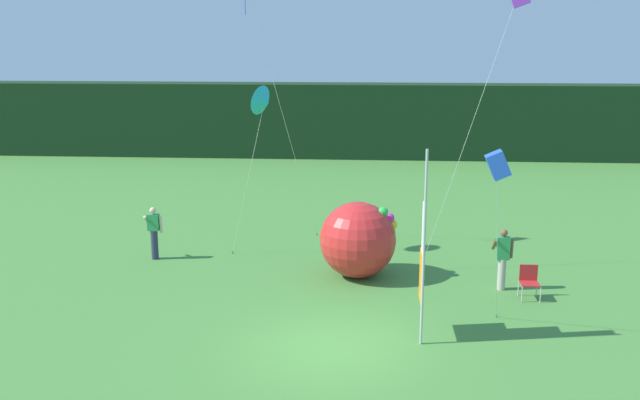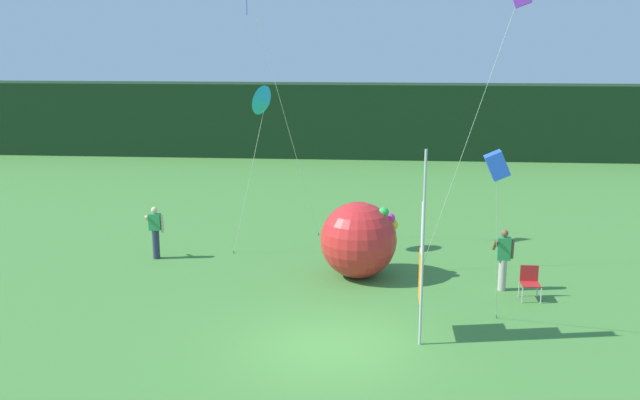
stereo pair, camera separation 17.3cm
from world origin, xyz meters
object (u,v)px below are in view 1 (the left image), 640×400
object	(u,v)px
folding_chair	(529,280)
person_mid_field	(154,232)
person_near_banner	(503,257)
kite_blue_box_2	(498,166)
kite_cyan_delta_3	(264,102)
banner_flag	(423,250)
inflatable_balloon	(358,240)
kite_blue_diamond_1	(252,8)

from	to	relation	value
folding_chair	person_mid_field	bearing A→B (deg)	166.38
person_near_banner	folding_chair	xyz separation A→B (m)	(0.62, -0.62, -0.41)
person_mid_field	kite_blue_box_2	world-z (taller)	kite_blue_box_2
person_near_banner	kite_cyan_delta_3	bearing A→B (deg)	158.25
kite_blue_box_2	person_mid_field	bearing A→B (deg)	149.02
banner_flag	folding_chair	world-z (taller)	banner_flag
person_mid_field	kite_cyan_delta_3	xyz separation A→B (m)	(3.45, 0.72, 4.00)
inflatable_balloon	kite_blue_diamond_1	world-z (taller)	kite_blue_diamond_1
person_mid_field	banner_flag	bearing A→B (deg)	-34.92
person_near_banner	person_mid_field	xyz separation A→B (m)	(-10.41, 2.05, -0.03)
banner_flag	person_near_banner	world-z (taller)	banner_flag
inflatable_balloon	kite_cyan_delta_3	xyz separation A→B (m)	(-2.96, 1.96, 3.78)
kite_cyan_delta_3	folding_chair	bearing A→B (deg)	-24.14
person_mid_field	kite_blue_diamond_1	bearing A→B (deg)	27.50
banner_flag	person_mid_field	world-z (taller)	banner_flag
folding_chair	kite_blue_box_2	xyz separation A→B (m)	(-1.54, -3.03, 3.62)
folding_chair	kite_blue_diamond_1	size ratio (longest dim) A/B	0.10
kite_blue_box_2	kite_cyan_delta_3	bearing A→B (deg)	133.25
banner_flag	folding_chair	xyz separation A→B (m)	(3.08, 2.88, -1.65)
inflatable_balloon	banner_flag	bearing A→B (deg)	-70.37
person_near_banner	inflatable_balloon	world-z (taller)	inflatable_balloon
banner_flag	kite_blue_diamond_1	xyz separation A→B (m)	(-4.96, 7.11, 5.56)
inflatable_balloon	folding_chair	distance (m)	4.87
person_near_banner	person_mid_field	world-z (taller)	person_near_banner
banner_flag	inflatable_balloon	size ratio (longest dim) A/B	2.00
person_mid_field	folding_chair	size ratio (longest dim) A/B	1.88
banner_flag	kite_cyan_delta_3	bearing A→B (deg)	125.65
banner_flag	person_near_banner	distance (m)	4.45
kite_blue_box_2	kite_cyan_delta_3	size ratio (longest dim) A/B	0.83
banner_flag	person_mid_field	bearing A→B (deg)	145.08
person_near_banner	kite_blue_diamond_1	distance (m)	10.69
banner_flag	kite_blue_box_2	distance (m)	2.51
person_near_banner	person_mid_field	bearing A→B (deg)	168.84
banner_flag	person_near_banner	size ratio (longest dim) A/B	2.60
person_mid_field	kite_cyan_delta_3	size ratio (longest dim) A/B	0.31
kite_cyan_delta_3	banner_flag	bearing A→B (deg)	-54.35
folding_chair	kite_blue_box_2	size ratio (longest dim) A/B	0.20
folding_chair	kite_cyan_delta_3	bearing A→B (deg)	155.86
person_near_banner	kite_blue_diamond_1	world-z (taller)	kite_blue_diamond_1
person_near_banner	kite_blue_box_2	distance (m)	4.94
person_mid_field	kite_cyan_delta_3	distance (m)	5.34
person_near_banner	kite_cyan_delta_3	xyz separation A→B (m)	(-6.96, 2.78, 3.97)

